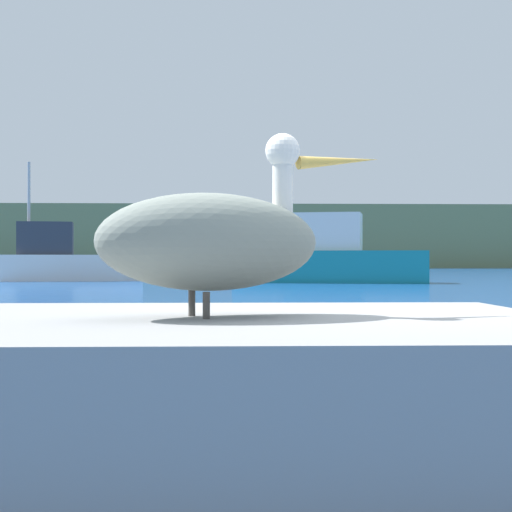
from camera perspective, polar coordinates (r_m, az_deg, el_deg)
The scene contains 6 objects.
ground_plane at distance 4.14m, azimuth 8.77°, elevation -11.86°, with size 260.00×260.00×0.00m, color #194C93.
hillside_backdrop at distance 85.10m, azimuth -1.49°, elevation 1.34°, with size 140.00×12.48×6.55m, color #6B7A51.
pier_dock at distance 3.33m, azimuth -3.39°, elevation -9.54°, with size 2.99×2.22×0.59m, color gray.
pelican at distance 3.29m, azimuth -3.15°, elevation 1.23°, with size 1.33×0.83×0.80m.
fishing_boat_white at distance 32.14m, azimuth -13.77°, elevation -0.27°, with size 5.74×2.42×4.73m.
fishing_boat_teal at distance 28.93m, azimuth 5.33°, elevation -0.11°, with size 7.30×3.52×4.04m.
Camera 1 is at (-0.76, -3.99, 0.83)m, focal length 54.90 mm.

